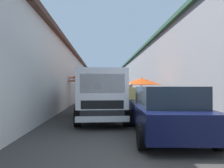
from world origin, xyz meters
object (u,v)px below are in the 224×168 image
at_px(hatchback_car, 165,111).
at_px(delivery_truck, 101,97).
at_px(plastic_stool, 102,104).
at_px(fruit_stall_near_right, 141,84).
at_px(vendor_by_crates, 131,97).
at_px(fruit_stall_mid_lane, 96,82).
at_px(fruit_stall_near_left, 98,82).
at_px(fruit_stall_far_right, 85,80).
at_px(fruit_stall_far_left, 91,85).

bearing_deg(hatchback_car, delivery_truck, 41.38).
bearing_deg(plastic_stool, hatchback_car, -164.71).
xyz_separation_m(fruit_stall_near_right, vendor_by_crates, (-2.96, 1.14, -0.68)).
distance_m(hatchback_car, plastic_stool, 6.97).
bearing_deg(fruit_stall_near_right, vendor_by_crates, 158.97).
bearing_deg(fruit_stall_mid_lane, fruit_stall_near_left, 0.35).
bearing_deg(vendor_by_crates, fruit_stall_near_left, 12.99).
bearing_deg(fruit_stall_near_right, fruit_stall_near_left, 31.09).
distance_m(fruit_stall_far_right, plastic_stool, 2.51).
relative_size(delivery_truck, plastic_stool, 11.40).
bearing_deg(fruit_stall_mid_lane, fruit_stall_far_left, 4.56).
bearing_deg(fruit_stall_far_left, vendor_by_crates, -166.82).
relative_size(fruit_stall_far_left, plastic_stool, 5.20).
height_order(fruit_stall_near_right, hatchback_car, fruit_stall_near_right).
height_order(fruit_stall_mid_lane, vendor_by_crates, fruit_stall_mid_lane).
height_order(delivery_truck, plastic_stool, delivery_truck).
xyz_separation_m(fruit_stall_far_left, fruit_stall_near_left, (-3.41, -0.83, 0.18)).
distance_m(fruit_stall_far_left, plastic_stool, 8.79).
bearing_deg(vendor_by_crates, hatchback_car, -174.19).
bearing_deg(fruit_stall_mid_lane, plastic_stool, -8.34).
bearing_deg(fruit_stall_near_left, plastic_stool, -175.70).
distance_m(fruit_stall_far_right, hatchback_car, 8.86).
relative_size(delivery_truck, vendor_by_crates, 3.05).
bearing_deg(fruit_stall_near_left, fruit_stall_mid_lane, -179.65).
bearing_deg(delivery_truck, fruit_stall_far_left, 5.08).
bearing_deg(plastic_stool, fruit_stall_far_left, 8.05).
xyz_separation_m(fruit_stall_far_left, delivery_truck, (-13.18, -1.17, -0.62)).
height_order(fruit_stall_near_left, delivery_truck, fruit_stall_near_left).
bearing_deg(fruit_stall_near_right, delivery_truck, 151.82).
bearing_deg(fruit_stall_far_left, fruit_stall_near_right, -155.54).
height_order(fruit_stall_near_left, fruit_stall_far_right, fruit_stall_far_right).
bearing_deg(fruit_stall_mid_lane, delivery_truck, -172.39).
height_order(fruit_stall_near_right, plastic_stool, fruit_stall_near_right).
bearing_deg(delivery_truck, fruit_stall_near_left, 2.02).
bearing_deg(hatchback_car, fruit_stall_near_left, 10.59).
distance_m(fruit_stall_near_left, hatchback_car, 12.16).
bearing_deg(fruit_stall_near_left, fruit_stall_near_right, -148.91).
bearing_deg(fruit_stall_far_right, hatchback_car, -159.43).
height_order(hatchback_car, vendor_by_crates, vendor_by_crates).
distance_m(fruit_stall_far_left, delivery_truck, 13.25).
height_order(fruit_stall_near_left, hatchback_car, fruit_stall_near_left).
relative_size(vendor_by_crates, plastic_stool, 3.73).
distance_m(fruit_stall_far_left, fruit_stall_near_right, 9.13).
height_order(delivery_truck, vendor_by_crates, delivery_truck).
xyz_separation_m(fruit_stall_mid_lane, delivery_truck, (-2.23, -0.30, -0.66)).
height_order(fruit_stall_near_right, delivery_truck, fruit_stall_near_right).
bearing_deg(fruit_stall_near_left, fruit_stall_far_right, 166.78).
distance_m(delivery_truck, plastic_stool, 4.63).
xyz_separation_m(fruit_stall_far_right, hatchback_car, (-8.23, -3.09, -1.15)).
height_order(fruit_stall_far_right, vendor_by_crates, fruit_stall_far_right).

